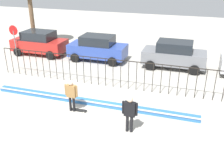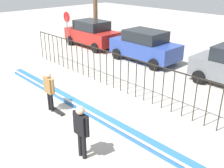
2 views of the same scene
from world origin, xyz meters
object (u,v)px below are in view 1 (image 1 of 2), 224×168
(camera_operator, at_px, (130,111))
(stop_sign, at_px, (14,37))
(skateboard, at_px, (79,110))
(parked_car_blue, at_px, (98,48))
(parked_car_red, at_px, (39,43))
(skateboarder, at_px, (71,93))
(parked_car_gray, at_px, (174,55))

(camera_operator, xyz_separation_m, stop_sign, (-11.04, 7.21, 0.60))
(skateboard, bearing_deg, stop_sign, 140.08)
(parked_car_blue, bearing_deg, parked_car_red, 178.32)
(skateboarder, bearing_deg, parked_car_blue, 117.57)
(skateboard, xyz_separation_m, stop_sign, (-8.23, 6.28, 1.56))
(parked_car_red, relative_size, parked_car_blue, 1.00)
(parked_car_gray, bearing_deg, parked_car_blue, 178.72)
(skateboarder, distance_m, camera_operator, 3.24)
(parked_car_red, relative_size, parked_car_gray, 1.00)
(camera_operator, xyz_separation_m, parked_car_gray, (0.98, 8.55, -0.04))
(parked_car_gray, bearing_deg, skateboarder, -120.32)
(stop_sign, bearing_deg, parked_car_gray, 6.33)
(parked_car_red, bearing_deg, skateboard, -51.66)
(parked_car_gray, bearing_deg, stop_sign, -175.90)
(camera_operator, relative_size, stop_sign, 0.68)
(skateboarder, bearing_deg, stop_sign, 157.37)
(skateboard, bearing_deg, camera_operator, -20.95)
(skateboarder, relative_size, stop_sign, 0.66)
(parked_car_red, distance_m, parked_car_blue, 4.97)
(skateboarder, height_order, stop_sign, stop_sign)
(skateboarder, distance_m, stop_sign, 10.17)
(parked_car_red, distance_m, parked_car_gray, 10.61)
(camera_operator, relative_size, parked_car_blue, 0.39)
(camera_operator, distance_m, stop_sign, 13.20)
(skateboarder, bearing_deg, skateboard, 30.39)
(skateboard, height_order, parked_car_red, parked_car_red)
(parked_car_red, bearing_deg, stop_sign, -144.45)
(skateboard, bearing_deg, parked_car_blue, 101.27)
(stop_sign, bearing_deg, skateboard, -37.35)
(parked_car_red, bearing_deg, skateboarder, -53.34)
(skateboard, bearing_deg, parked_car_red, 129.92)
(parked_car_gray, relative_size, stop_sign, 1.72)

